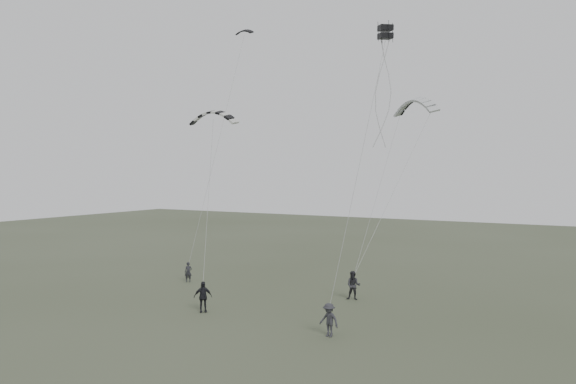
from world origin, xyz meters
The scene contains 9 objects.
ground centered at (0.00, 0.00, 0.00)m, with size 140.00×140.00×0.00m, color #3B442E.
flyer_left centered at (-8.32, 6.12, 0.76)m, with size 0.55×0.36×1.51m, color black.
flyer_right centered at (4.93, 6.82, 0.94)m, with size 0.91×0.71×1.88m, color #242429.
flyer_center centered at (-1.62, -0.61, 0.92)m, with size 1.08×0.45×1.84m, color black.
flyer_far centered at (7.08, -1.42, 0.85)m, with size 1.10×0.63×1.71m, color #29292F.
kite_dark_small centered at (-6.93, 11.71, 19.99)m, with size 1.52×0.46×0.50m, color black, non-canonical shape.
kite_pale_large centered at (6.40, 15.25, 13.89)m, with size 4.09×0.92×1.67m, color #ACAFB2, non-canonical shape.
kite_striped centered at (-4.49, 4.28, 12.51)m, with size 3.42×0.85×1.31m, color black, non-canonical shape.
kite_box centered at (8.51, 2.68, 16.03)m, with size 0.71×0.71×0.75m, color black, non-canonical shape.
Camera 1 is at (19.21, -26.93, 8.33)m, focal length 35.00 mm.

